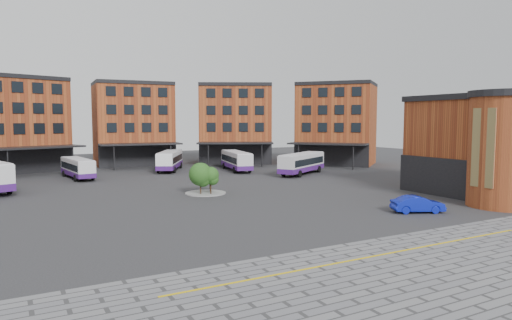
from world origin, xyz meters
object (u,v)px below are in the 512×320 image
tree_island (205,177)px  bus_c (78,168)px  blue_car (418,204)px  bus_e (236,160)px  bus_f (302,163)px  bus_d (170,160)px

tree_island → bus_c: tree_island is taller
blue_car → bus_c: bearing=54.0°
bus_e → tree_island: bearing=-112.8°
tree_island → bus_e: bearing=55.6°
bus_f → bus_c: bearing=-141.2°
bus_d → bus_e: bus_d is taller
bus_c → bus_d: size_ratio=0.92×
bus_e → bus_f: 11.02m
bus_f → blue_car: 28.72m
bus_d → bus_f: (15.40, -14.21, 0.02)m
blue_car → bus_f: bearing=9.6°
bus_c → blue_car: size_ratio=2.25×
bus_c → blue_car: bearing=-66.3°
bus_c → blue_car: 44.65m
bus_f → blue_car: size_ratio=2.42×
bus_c → bus_d: bus_d is taller
bus_f → bus_d: bearing=-163.9°
bus_e → blue_car: bus_e is taller
bus_d → bus_f: size_ratio=1.01×
bus_c → bus_f: (29.54, -10.74, 0.19)m
bus_d → blue_car: 42.87m
tree_island → bus_f: 21.81m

